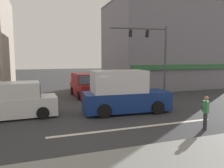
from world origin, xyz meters
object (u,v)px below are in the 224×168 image
(van_crossing_center, at_px, (85,86))
(traffic_light_mast, at_px, (155,50))
(box_truck_crossing_leftbound, at_px, (124,93))
(pedestrian_foreground_with_bag, at_px, (206,110))
(van_parked_curbside, at_px, (15,101))

(van_crossing_center, bearing_deg, traffic_light_mast, -31.26)
(box_truck_crossing_leftbound, xyz_separation_m, pedestrian_foreground_with_bag, (2.54, -4.48, -0.30))
(traffic_light_mast, height_order, van_crossing_center, traffic_light_mast)
(van_parked_curbside, bearing_deg, traffic_light_mast, 13.25)
(box_truck_crossing_leftbound, height_order, pedestrian_foreground_with_bag, box_truck_crossing_leftbound)
(van_crossing_center, xyz_separation_m, van_parked_curbside, (-5.46, -5.81, 0.00))
(box_truck_crossing_leftbound, xyz_separation_m, van_crossing_center, (-1.12, 6.77, -0.25))
(box_truck_crossing_leftbound, distance_m, van_parked_curbside, 6.65)
(box_truck_crossing_leftbound, distance_m, van_crossing_center, 6.86)
(traffic_light_mast, relative_size, pedestrian_foreground_with_bag, 3.71)
(box_truck_crossing_leftbound, height_order, van_crossing_center, box_truck_crossing_leftbound)
(box_truck_crossing_leftbound, height_order, van_parked_curbside, box_truck_crossing_leftbound)
(van_crossing_center, relative_size, pedestrian_foreground_with_bag, 2.80)
(traffic_light_mast, height_order, box_truck_crossing_leftbound, traffic_light_mast)
(pedestrian_foreground_with_bag, bearing_deg, van_parked_curbside, 149.23)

